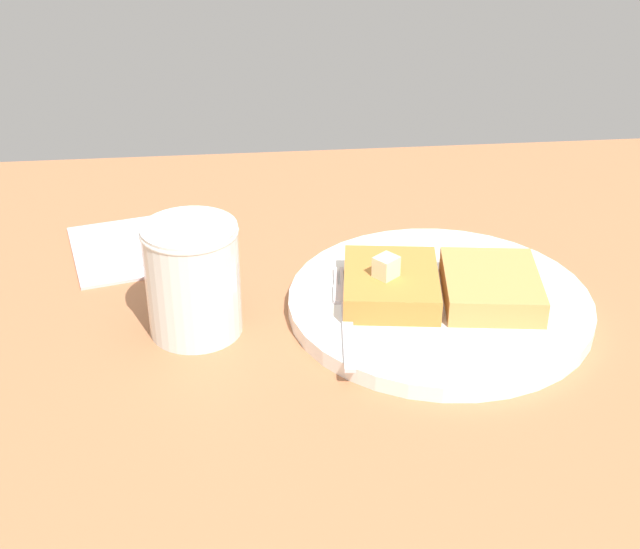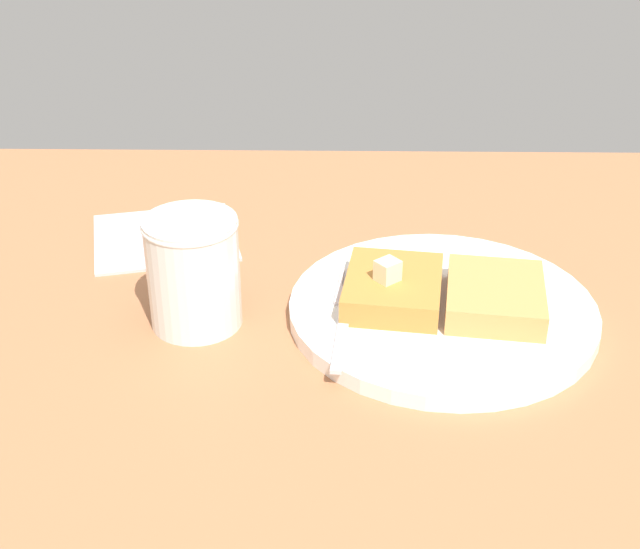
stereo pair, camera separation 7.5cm
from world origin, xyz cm
name	(u,v)px [view 1 (the left image)]	position (x,y,z in cm)	size (l,w,h in cm)	color
table_surface	(388,397)	(0.00, 0.00, 1.07)	(98.35, 98.35, 2.13)	#A76843
plate	(439,302)	(6.21, 10.45, 2.94)	(26.58, 26.58, 1.40)	white
toast_slice_left	(391,284)	(1.91, 11.05, 4.70)	(8.14, 9.87, 2.34)	#BB7833
toast_slice_middle	(491,286)	(10.51, 9.85, 4.70)	(8.14, 9.87, 2.34)	#CA8C4A
butter_pat_primary	(386,267)	(1.33, 10.47, 6.80)	(1.85, 1.66, 1.85)	beige
fork	(347,309)	(-2.19, 9.02, 3.71)	(2.91, 16.06, 0.36)	silver
syrup_jar	(193,283)	(-14.98, 9.51, 6.70)	(8.00, 8.00, 9.78)	#361305
napkin	(145,246)	(-20.42, 24.98, 2.28)	(13.99, 12.94, 0.30)	beige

